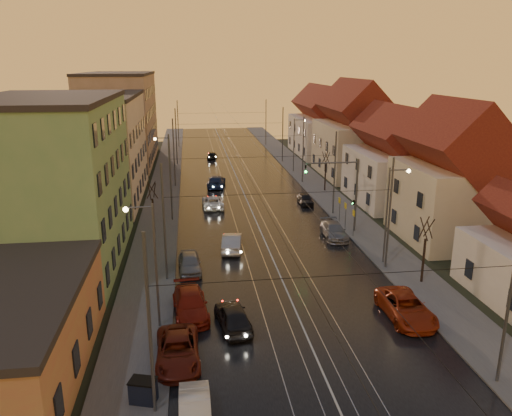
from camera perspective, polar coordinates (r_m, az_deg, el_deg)
name	(u,v)px	position (r m, az deg, el deg)	size (l,w,h in m)	color
ground	(306,334)	(31.25, 5.70, -14.17)	(160.00, 160.00, 0.00)	black
road	(239,183)	(68.34, -1.94, 2.88)	(16.00, 120.00, 0.04)	black
sidewalk_left	(165,185)	(68.10, -10.35, 2.62)	(4.00, 120.00, 0.15)	#4C4C4C
sidewalk_right	(310,180)	(70.00, 6.25, 3.16)	(4.00, 120.00, 0.15)	#4C4C4C
tram_rail_0	(223,183)	(68.15, -3.78, 2.85)	(0.06, 120.00, 0.03)	gray
tram_rail_1	(234,183)	(68.26, -2.58, 2.89)	(0.06, 120.00, 0.03)	gray
tram_rail_2	(245,183)	(68.41, -1.30, 2.93)	(0.06, 120.00, 0.03)	gray
tram_rail_3	(255,182)	(68.58, -0.11, 2.97)	(0.06, 120.00, 0.03)	gray
apartment_left_1	(51,185)	(42.66, -22.33, 2.44)	(10.00, 18.00, 13.00)	#689B62
apartment_left_2	(96,150)	(61.94, -17.84, 6.36)	(10.00, 20.00, 12.00)	beige
apartment_left_3	(121,119)	(85.34, -15.20, 9.76)	(10.00, 24.00, 14.00)	#8B7259
house_right_1	(453,182)	(48.54, 21.62, 2.79)	(8.67, 10.20, 10.80)	beige
house_right_2	(395,163)	(60.11, 15.63, 4.95)	(9.18, 12.24, 9.20)	silver
house_right_3	(354,135)	(73.75, 11.17, 8.14)	(9.18, 14.28, 11.50)	beige
house_right_4	(322,126)	(90.94, 7.52, 9.30)	(9.18, 16.32, 10.00)	silver
catenary_pole_l_0	(150,328)	(23.20, -12.06, -13.22)	(0.16, 0.16, 9.00)	#595B60
catenary_pole_r_0	(509,304)	(27.63, 26.92, -9.72)	(0.16, 0.16, 9.00)	#595B60
catenary_pole_l_1	(164,224)	(36.99, -10.46, -1.79)	(0.16, 0.16, 9.00)	#595B60
catenary_pole_r_1	(389,215)	(39.92, 15.01, -0.74)	(0.16, 0.16, 9.00)	#595B60
catenary_pole_l_2	(170,179)	(51.47, -9.75, 3.33)	(0.16, 0.16, 9.00)	#595B60
catenary_pole_r_2	(335,174)	(53.61, 8.97, 3.88)	(0.16, 0.16, 9.00)	#595B60
catenary_pole_l_3	(174,153)	(66.18, -9.36, 6.19)	(0.16, 0.16, 9.00)	#595B60
catenary_pole_r_3	(303,150)	(67.86, 5.40, 6.58)	(0.16, 0.16, 9.00)	#595B60
catenary_pole_l_4	(176,137)	(80.99, -9.11, 8.01)	(0.16, 0.16, 9.00)	#595B60
catenary_pole_r_4	(283,135)	(82.37, 3.06, 8.32)	(0.16, 0.16, 9.00)	#595B60
catenary_pole_l_5	(178,124)	(98.84, -8.90, 9.47)	(0.16, 0.16, 9.00)	#595B60
catenary_pole_r_5	(266,123)	(99.98, 1.14, 9.73)	(0.16, 0.16, 9.00)	#595B60
street_lamp_0	(150,254)	(30.31, -12.01, -5.19)	(1.75, 0.32, 8.00)	#595B60
street_lamp_1	(391,206)	(40.89, 15.17, 0.21)	(1.75, 0.32, 8.00)	#595B60
street_lamp_2	(167,164)	(57.28, -10.10, 5.01)	(1.75, 0.32, 8.00)	#595B60
street_lamp_3	(296,140)	(74.65, 4.59, 7.78)	(1.75, 0.32, 8.00)	#595B60
traffic_light_mast	(346,186)	(47.83, 10.29, 2.45)	(5.30, 0.32, 7.20)	#595B60
bare_tree_0	(153,209)	(48.19, -11.68, -0.13)	(1.09, 1.09, 5.11)	black
bare_tree_1	(424,252)	(38.63, 18.67, -4.78)	(1.09, 1.09, 5.11)	black
bare_tree_2	(325,172)	(63.91, 7.93, 4.06)	(1.09, 1.09, 5.11)	black
driving_car_0	(233,317)	(31.44, -2.65, -12.29)	(1.81, 4.49, 1.53)	black
driving_car_1	(232,242)	(43.64, -2.77, -3.93)	(1.60, 4.58, 1.51)	#AFAFB5
driving_car_2	(213,202)	(56.59, -4.96, 0.69)	(2.26, 4.90, 1.36)	white
driving_car_3	(216,181)	(66.15, -4.56, 3.06)	(2.18, 5.36, 1.56)	#1A284E
driving_car_4	(212,155)	(86.07, -5.06, 6.01)	(1.48, 3.68, 1.26)	black
parked_left_0	(195,413)	(24.31, -6.99, -22.28)	(1.42, 4.08, 1.35)	silver
parked_left_1	(178,350)	(28.60, -8.93, -15.77)	(2.34, 5.06, 1.41)	#611B10
parked_left_2	(190,304)	(33.18, -7.52, -10.83)	(2.11, 5.19, 1.51)	maroon
parked_left_3	(190,263)	(39.64, -7.59, -6.23)	(1.71, 4.25, 1.45)	gray
parked_right_0	(406,307)	(33.86, 16.75, -10.83)	(2.52, 5.47, 1.52)	#9C2A0F
parked_right_1	(334,231)	(47.29, 8.90, -2.58)	(1.93, 4.76, 1.38)	gray
parked_right_2	(305,199)	(58.03, 5.64, 1.01)	(1.49, 3.69, 1.26)	black
dumpster	(143,391)	(25.92, -12.75, -19.77)	(1.20, 0.80, 1.10)	black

